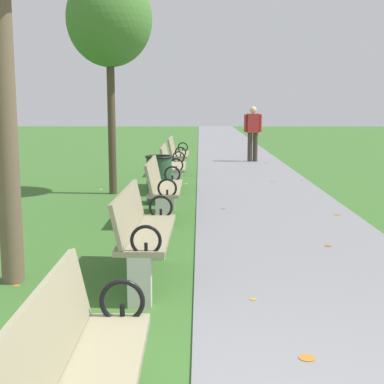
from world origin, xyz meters
The scene contains 10 objects.
paved_walkway centered at (1.25, 18.00, 0.01)m, with size 2.50×44.00×0.02m, color slate.
park_bench_1 centered at (-0.50, 0.01, 0.49)m, with size 0.49×1.61×0.90m.
park_bench_2 centered at (-0.50, 2.99, 0.49)m, with size 0.49×1.61×0.90m.
park_bench_3 centered at (-0.50, 5.89, 0.49)m, with size 0.48×1.60×0.90m.
park_bench_4 centered at (-0.50, 8.73, 0.49)m, with size 0.49×1.60×0.90m.
park_bench_5 centered at (-0.50, 11.45, 0.49)m, with size 0.48×1.60×0.90m.
tree_2 centered at (-1.62, 8.29, 3.24)m, with size 1.59×1.59×4.14m.
pedestrian_walking centered at (1.63, 14.21, 0.93)m, with size 0.53×0.24×1.62m.
trash_bin centered at (-0.65, 7.24, 0.42)m, with size 0.48×0.48×0.84m.
scattered_leaves centered at (0.39, 5.06, 0.01)m, with size 4.71×15.16×0.02m.
Camera 1 is at (0.05, -2.32, 1.73)m, focal length 52.03 mm.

